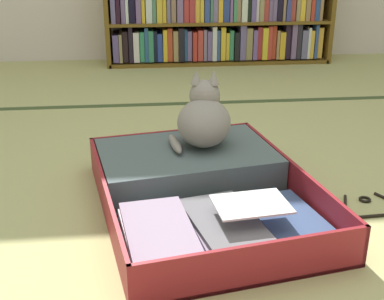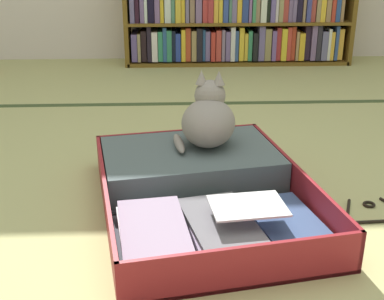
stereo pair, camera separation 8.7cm
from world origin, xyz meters
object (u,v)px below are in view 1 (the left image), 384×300
object	(u,v)px
bookshelf	(218,4)
clothes_hanger	(375,210)
open_suitcase	(195,185)
black_cat	(204,119)

from	to	relation	value
bookshelf	clothes_hanger	size ratio (longest dim) A/B	4.02
open_suitcase	black_cat	world-z (taller)	black_cat
open_suitcase	bookshelf	bearing A→B (deg)	79.44
bookshelf	black_cat	world-z (taller)	bookshelf
black_cat	clothes_hanger	xyz separation A→B (m)	(0.52, -0.33, -0.21)
bookshelf	black_cat	bearing A→B (deg)	-100.13
open_suitcase	black_cat	bearing A→B (deg)	75.28
black_cat	clothes_hanger	size ratio (longest dim) A/B	0.67
open_suitcase	clothes_hanger	xyz separation A→B (m)	(0.57, -0.14, -0.05)
open_suitcase	black_cat	distance (m)	0.26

